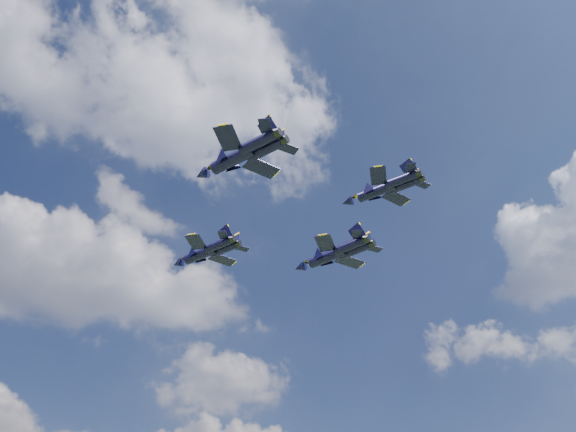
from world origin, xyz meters
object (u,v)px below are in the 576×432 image
Objects in this scene: jet_left at (230,160)px; jet_slot at (374,192)px; jet_lead at (199,255)px; jet_right at (325,257)px.

jet_left is 22.07m from jet_slot.
jet_lead is 0.84× the size of jet_right.
jet_left is at bearing -171.28° from jet_right.
jet_right is (21.66, 22.56, 0.39)m from jet_left.
jet_left is 0.93× the size of jet_right.
jet_right is 1.33× the size of jet_slot.
jet_left reaches higher than jet_slot.
jet_slot is at bearing -40.99° from jet_left.
jet_lead is 1.11× the size of jet_slot.
jet_slot is at bearing -126.57° from jet_right.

